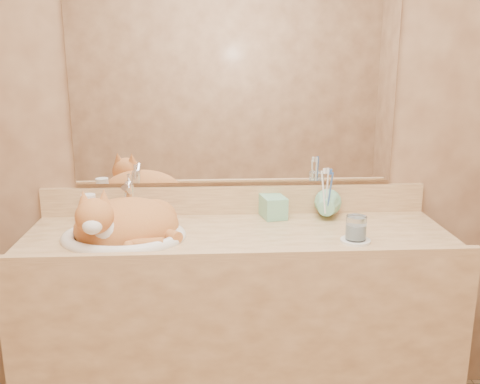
{
  "coord_description": "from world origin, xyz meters",
  "views": [
    {
      "loc": [
        -0.1,
        -1.17,
        1.51
      ],
      "look_at": [
        0.01,
        0.7,
        1.02
      ],
      "focal_mm": 40.0,
      "sensor_mm": 36.0,
      "label": 1
    }
  ],
  "objects": [
    {
      "name": "water_glass",
      "position": [
        0.42,
        0.61,
        0.9
      ],
      "size": [
        0.07,
        0.07,
        0.09
      ],
      "primitive_type": "cylinder",
      "color": "silver",
      "rests_on": "saucer"
    },
    {
      "name": "mirror",
      "position": [
        0.0,
        0.99,
        1.39
      ],
      "size": [
        1.3,
        0.02,
        0.8
      ],
      "primitive_type": "cube",
      "color": "white",
      "rests_on": "wall_back"
    },
    {
      "name": "soap_dispenser",
      "position": [
        0.17,
        0.87,
        0.95
      ],
      "size": [
        0.11,
        0.11,
        0.2
      ],
      "primitive_type": "imported",
      "rotation": [
        0.0,
        0.0,
        0.2
      ],
      "color": "#7CC79D",
      "rests_on": "vanity_counter"
    },
    {
      "name": "saucer",
      "position": [
        0.42,
        0.61,
        0.85
      ],
      "size": [
        0.11,
        0.11,
        0.01
      ],
      "primitive_type": "cylinder",
      "color": "white",
      "rests_on": "vanity_counter"
    },
    {
      "name": "toothbrush_cup",
      "position": [
        0.36,
        0.85,
        0.9
      ],
      "size": [
        0.14,
        0.14,
        0.1
      ],
      "primitive_type": "imported",
      "rotation": [
        0.0,
        0.0,
        -0.28
      ],
      "color": "#7CC79D",
      "rests_on": "vanity_counter"
    },
    {
      "name": "cat",
      "position": [
        -0.42,
        0.71,
        0.91
      ],
      "size": [
        0.44,
        0.38,
        0.21
      ],
      "primitive_type": null,
      "rotation": [
        0.0,
        0.0,
        0.19
      ],
      "color": "#AF5C28",
      "rests_on": "sink_basin"
    },
    {
      "name": "lotion_bottle",
      "position": [
        -0.57,
        0.84,
        0.92
      ],
      "size": [
        0.05,
        0.05,
        0.13
      ],
      "primitive_type": "cylinder",
      "color": "white",
      "rests_on": "vanity_counter"
    },
    {
      "name": "wall_back",
      "position": [
        0.0,
        1.0,
        1.25
      ],
      "size": [
        2.4,
        0.02,
        2.5
      ],
      "primitive_type": "cube",
      "color": "brown",
      "rests_on": "ground"
    },
    {
      "name": "faucet",
      "position": [
        -0.42,
        0.88,
        0.94
      ],
      "size": [
        0.06,
        0.14,
        0.19
      ],
      "primitive_type": null,
      "rotation": [
        0.0,
        0.0,
        0.09
      ],
      "color": "silver",
      "rests_on": "vanity_counter"
    },
    {
      "name": "vanity_counter",
      "position": [
        0.0,
        0.72,
        0.42
      ],
      "size": [
        1.6,
        0.55,
        0.85
      ],
      "primitive_type": null,
      "color": "#9D7146",
      "rests_on": "floor"
    },
    {
      "name": "toothbrushes",
      "position": [
        0.36,
        0.85,
        0.98
      ],
      "size": [
        0.04,
        0.04,
        0.22
      ],
      "primitive_type": null,
      "color": "white",
      "rests_on": "toothbrush_cup"
    },
    {
      "name": "sink_basin",
      "position": [
        -0.42,
        0.7,
        0.92
      ],
      "size": [
        0.48,
        0.41,
        0.14
      ],
      "primitive_type": null,
      "rotation": [
        0.0,
        0.0,
        -0.1
      ],
      "color": "white",
      "rests_on": "vanity_counter"
    }
  ]
}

